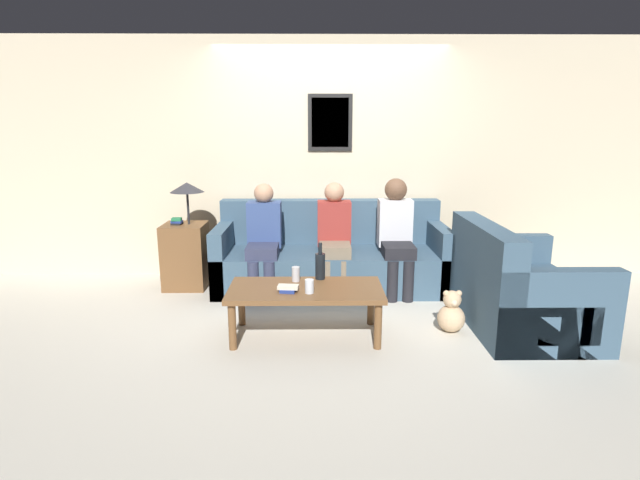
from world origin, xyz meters
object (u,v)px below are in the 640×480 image
Objects in this scene: couch_side at (517,292)px; drinking_glass at (309,286)px; coffee_table at (306,294)px; teddy_bear at (451,314)px; couch_main at (331,258)px; wine_bottle at (320,265)px; person_left at (264,235)px; person_middle at (334,234)px; person_right at (396,231)px.

drinking_glass is at bearing 100.55° from couch_side.
coffee_table reaches higher than teddy_bear.
couch_main is 1.47m from drinking_glass.
couch_side is 4.18× the size of wine_bottle.
couch_side reaches higher than coffee_table.
person_left is (-2.22, 0.91, 0.29)m from couch_side.
couch_main is at bearing 100.98° from person_middle.
couch_side is 1.33m from person_right.
teddy_bear is at bearing -52.49° from couch_main.
person_right is (0.78, 0.91, 0.10)m from wine_bottle.
wine_bottle is 0.88× the size of teddy_bear.
couch_main reaches higher than drinking_glass.
wine_bottle is 0.27× the size of person_right.
person_right is at bearing 51.85° from coffee_table.
person_right reaches higher than person_middle.
person_right reaches higher than teddy_bear.
teddy_bear is at bearing 3.62° from coffee_table.
drinking_glass is at bearing -69.21° from person_left.
wine_bottle is 1.20m from person_right.
drinking_glass is at bearing -100.64° from person_middle.
wine_bottle is 1.04m from person_left.
couch_main reaches higher than coffee_table.
coffee_table is at bearing -103.25° from person_middle.
person_middle is at bearing 80.50° from wine_bottle.
coffee_table is 3.92× the size of wine_bottle.
person_left is 1.00× the size of person_middle.
couch_main is 0.77m from person_left.
couch_main is 2.07× the size of person_right.
person_left is 0.71m from person_middle.
wine_bottle reaches higher than drinking_glass.
coffee_table is 11.37× the size of drinking_glass.
couch_main is at bearing 16.94° from person_left.
person_left reaches higher than drinking_glass.
coffee_table is 1.48m from person_right.
couch_main is 1.82× the size of couch_side.
person_middle is 0.63m from person_right.
person_left is at bearing 122.44° from wine_bottle.
couch_main is 0.75m from person_right.
person_left is 3.09× the size of teddy_bear.
couch_main is 6.66× the size of teddy_bear.
drinking_glass is at bearing -170.14° from teddy_bear.
person_middle is 3.10× the size of teddy_bear.
wine_bottle reaches higher than coffee_table.
wine_bottle is at bearing -99.50° from person_middle.
couch_main is at bearing 79.60° from coffee_table.
person_right is (1.34, 0.03, 0.03)m from person_left.
drinking_glass is 1.32m from person_middle.
wine_bottle is (-1.66, 0.04, 0.23)m from couch_side.
coffee_table is 1.22m from teddy_bear.
couch_main is at bearing 53.86° from couch_side.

